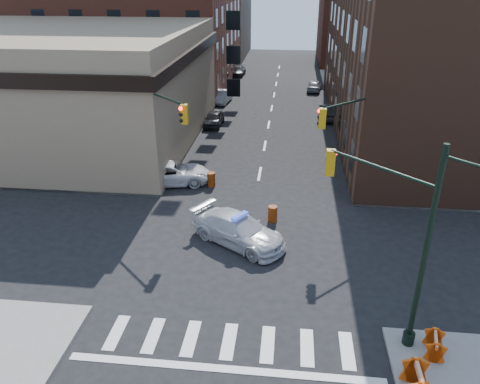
% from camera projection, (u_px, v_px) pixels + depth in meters
% --- Properties ---
extents(ground, '(140.00, 140.00, 0.00)m').
position_uv_depth(ground, '(246.00, 248.00, 24.20)').
color(ground, black).
rests_on(ground, ground).
extents(sidewalk_nw, '(34.00, 54.50, 0.15)m').
position_uv_depth(sidewalk_nw, '(82.00, 92.00, 55.92)').
color(sidewalk_nw, gray).
rests_on(sidewalk_nw, ground).
extents(bank_building, '(22.00, 22.00, 9.00)m').
position_uv_depth(bank_building, '(62.00, 85.00, 38.82)').
color(bank_building, '#8A765A').
rests_on(bank_building, ground).
extents(commercial_row_ne, '(14.00, 34.00, 14.00)m').
position_uv_depth(commercial_row_ne, '(422.00, 49.00, 40.21)').
color(commercial_row_ne, '#4F2D1F').
rests_on(commercial_row_ne, ground).
extents(filler_nw, '(20.00, 18.00, 16.00)m').
position_uv_depth(filler_nw, '(187.00, 6.00, 78.20)').
color(filler_nw, '#51473C').
rests_on(filler_nw, ground).
extents(filler_ne, '(16.00, 16.00, 12.00)m').
position_uv_depth(filler_ne, '(372.00, 23.00, 72.49)').
color(filler_ne, brown).
rests_on(filler_ne, ground).
extents(signal_pole_se, '(5.40, 5.27, 8.00)m').
position_uv_depth(signal_pole_se, '(400.00, 230.00, 16.68)').
color(signal_pole_se, black).
rests_on(signal_pole_se, sidewalk_se).
extents(signal_pole_nw, '(3.58, 3.67, 8.00)m').
position_uv_depth(signal_pole_nw, '(157.00, 133.00, 27.74)').
color(signal_pole_nw, black).
rests_on(signal_pole_nw, sidewalk_nw).
extents(signal_pole_ne, '(3.67, 3.58, 8.00)m').
position_uv_depth(signal_pole_ne, '(357.00, 140.00, 26.60)').
color(signal_pole_ne, black).
rests_on(signal_pole_ne, sidewalk_ne).
extents(tree_ne_near, '(3.00, 3.00, 4.85)m').
position_uv_depth(tree_ne_near, '(349.00, 80.00, 45.39)').
color(tree_ne_near, black).
rests_on(tree_ne_near, sidewalk_ne).
extents(tree_ne_far, '(3.00, 3.00, 4.85)m').
position_uv_depth(tree_ne_far, '(342.00, 66.00, 52.59)').
color(tree_ne_far, black).
rests_on(tree_ne_far, sidewalk_ne).
extents(police_car, '(5.69, 4.76, 1.56)m').
position_uv_depth(police_car, '(238.00, 230.00, 24.38)').
color(police_car, silver).
rests_on(police_car, ground).
extents(pickup, '(5.68, 3.57, 1.46)m').
position_uv_depth(pickup, '(171.00, 173.00, 31.41)').
color(pickup, silver).
rests_on(pickup, ground).
extents(parked_car_wnear, '(1.69, 3.94, 1.33)m').
position_uv_depth(parked_car_wnear, '(214.00, 119.00, 43.45)').
color(parked_car_wnear, black).
rests_on(parked_car_wnear, ground).
extents(parked_car_wfar, '(1.91, 4.28, 1.36)m').
position_uv_depth(parked_car_wfar, '(222.00, 97.00, 51.19)').
color(parked_car_wfar, gray).
rests_on(parked_car_wfar, ground).
extents(parked_car_wdeep, '(1.95, 4.44, 1.27)m').
position_uv_depth(parked_car_wdeep, '(238.00, 71.00, 64.90)').
color(parked_car_wdeep, black).
rests_on(parked_car_wdeep, ground).
extents(parked_car_enear, '(1.84, 4.56, 1.47)m').
position_uv_depth(parked_car_enear, '(327.00, 112.00, 45.41)').
color(parked_car_enear, black).
rests_on(parked_car_enear, ground).
extents(parked_car_efar, '(2.02, 4.03, 1.32)m').
position_uv_depth(parked_car_efar, '(314.00, 86.00, 56.30)').
color(parked_car_efar, gray).
rests_on(parked_car_efar, ground).
extents(pedestrian_a, '(0.83, 0.76, 1.91)m').
position_uv_depth(pedestrian_a, '(135.00, 177.00, 29.90)').
color(pedestrian_a, black).
rests_on(pedestrian_a, sidewalk_nw).
extents(pedestrian_b, '(0.95, 0.77, 1.85)m').
position_uv_depth(pedestrian_b, '(113.00, 172.00, 30.73)').
color(pedestrian_b, black).
rests_on(pedestrian_b, sidewalk_nw).
extents(pedestrian_c, '(1.19, 0.88, 1.88)m').
position_uv_depth(pedestrian_c, '(67.00, 170.00, 30.93)').
color(pedestrian_c, '#212631').
rests_on(pedestrian_c, sidewalk_nw).
extents(barrel_road, '(0.68, 0.68, 0.95)m').
position_uv_depth(barrel_road, '(273.00, 214.00, 26.66)').
color(barrel_road, '#C24909').
rests_on(barrel_road, ground).
extents(barrel_bank, '(0.60, 0.60, 0.96)m').
position_uv_depth(barrel_bank, '(211.00, 179.00, 31.10)').
color(barrel_bank, red).
rests_on(barrel_bank, ground).
extents(barricade_se_a, '(0.75, 1.19, 0.83)m').
position_uv_depth(barricade_se_a, '(434.00, 345.00, 17.11)').
color(barricade_se_a, red).
rests_on(barricade_se_a, sidewalk_se).
extents(barricade_se_b, '(0.70, 1.38, 1.03)m').
position_uv_depth(barricade_se_b, '(418.00, 383.00, 15.42)').
color(barricade_se_b, red).
rests_on(barricade_se_b, sidewalk_se).
extents(barricade_nw_a, '(1.16, 0.66, 0.84)m').
position_uv_depth(barricade_nw_a, '(163.00, 173.00, 31.80)').
color(barricade_nw_a, orange).
rests_on(barricade_nw_a, sidewalk_nw).
extents(barricade_nw_b, '(1.34, 0.73, 0.98)m').
position_uv_depth(barricade_nw_b, '(92.00, 177.00, 31.11)').
color(barricade_nw_b, '#C64A09').
rests_on(barricade_nw_b, sidewalk_nw).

